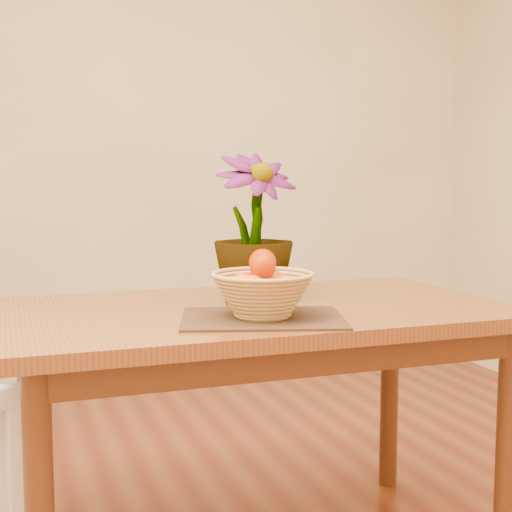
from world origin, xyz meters
name	(u,v)px	position (x,y,z in m)	size (l,w,h in m)	color
wall_back	(134,134)	(0.00, 2.25, 1.35)	(4.00, 0.02, 2.70)	#FFF0C2
table	(258,336)	(0.00, 0.30, 0.66)	(1.40, 0.80, 0.75)	brown
placemat	(263,318)	(-0.06, 0.11, 0.75)	(0.41, 0.31, 0.01)	#3A2115
wicker_basket	(263,296)	(-0.06, 0.11, 0.81)	(0.26, 0.26, 0.11)	tan
orange_pile	(263,276)	(-0.05, 0.11, 0.86)	(0.15, 0.15, 0.13)	#FF5C04
potted_plant	(254,227)	(0.02, 0.39, 0.97)	(0.24, 0.24, 0.44)	#144614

